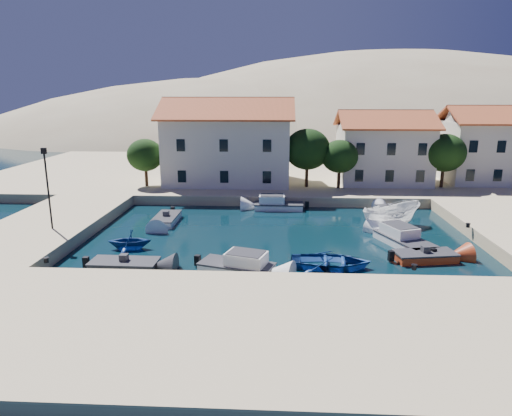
# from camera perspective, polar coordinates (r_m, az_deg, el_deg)

# --- Properties ---
(ground) EXTENTS (400.00, 400.00, 0.00)m
(ground) POSITION_cam_1_polar(r_m,az_deg,el_deg) (27.24, 2.81, -9.96)
(ground) COLOR black
(ground) RESTS_ON ground
(quay_south) EXTENTS (52.00, 12.00, 1.00)m
(quay_south) POSITION_cam_1_polar(r_m,az_deg,el_deg) (21.65, 2.74, -15.21)
(quay_south) COLOR #C5B086
(quay_south) RESTS_ON ground
(quay_west) EXTENTS (8.00, 20.00, 1.00)m
(quay_west) POSITION_cam_1_polar(r_m,az_deg,el_deg) (41.11, -24.65, -2.18)
(quay_west) COLOR #C5B086
(quay_west) RESTS_ON ground
(quay_north) EXTENTS (80.00, 36.00, 1.00)m
(quay_north) POSITION_cam_1_polar(r_m,az_deg,el_deg) (63.81, 4.79, 4.44)
(quay_north) COLOR #C5B086
(quay_north) RESTS_ON ground
(hills) EXTENTS (254.00, 176.00, 99.00)m
(hills) POSITION_cam_1_polar(r_m,az_deg,el_deg) (153.85, 10.65, 0.83)
(hills) COLOR gray
(hills) RESTS_ON ground
(building_left) EXTENTS (14.70, 9.45, 9.70)m
(building_left) POSITION_cam_1_polar(r_m,az_deg,el_deg) (53.48, -3.48, 8.49)
(building_left) COLOR beige
(building_left) RESTS_ON quay_north
(building_mid) EXTENTS (10.50, 8.40, 8.30)m
(building_mid) POSITION_cam_1_polar(r_m,az_deg,el_deg) (55.52, 15.62, 7.47)
(building_mid) COLOR beige
(building_mid) RESTS_ON quay_north
(building_right) EXTENTS (9.45, 8.40, 8.80)m
(building_right) POSITION_cam_1_polar(r_m,az_deg,el_deg) (60.17, 26.74, 7.21)
(building_right) COLOR beige
(building_right) RESTS_ON quay_north
(trees) EXTENTS (37.30, 5.30, 6.45)m
(trees) POSITION_cam_1_polar(r_m,az_deg,el_deg) (50.93, 8.14, 6.86)
(trees) COLOR #382314
(trees) RESTS_ON quay_north
(lamppost) EXTENTS (0.35, 0.25, 6.22)m
(lamppost) POSITION_cam_1_polar(r_m,az_deg,el_deg) (37.79, -24.66, 3.12)
(lamppost) COLOR black
(lamppost) RESTS_ON quay_west
(bollards) EXTENTS (29.36, 9.56, 0.30)m
(bollards) POSITION_cam_1_polar(r_m,az_deg,el_deg) (30.55, 8.15, -5.06)
(bollards) COLOR black
(bollards) RESTS_ON ground
(motorboat_grey_sw) EXTENTS (4.39, 2.01, 1.25)m
(motorboat_grey_sw) POSITION_cam_1_polar(r_m,az_deg,el_deg) (30.99, -16.12, -6.90)
(motorboat_grey_sw) COLOR #323237
(motorboat_grey_sw) RESTS_ON ground
(cabin_cruiser_south) EXTENTS (5.13, 3.35, 1.60)m
(cabin_cruiser_south) POSITION_cam_1_polar(r_m,az_deg,el_deg) (29.31, -2.45, -7.17)
(cabin_cruiser_south) COLOR white
(cabin_cruiser_south) RESTS_ON ground
(rowboat_south) EXTENTS (5.45, 4.06, 1.08)m
(rowboat_south) POSITION_cam_1_polar(r_m,az_deg,el_deg) (30.68, 9.30, -7.31)
(rowboat_south) COLOR navy
(rowboat_south) RESTS_ON ground
(motorboat_red_se) EXTENTS (4.38, 2.52, 1.25)m
(motorboat_red_se) POSITION_cam_1_polar(r_m,az_deg,el_deg) (33.38, 20.35, -5.72)
(motorboat_red_se) COLOR #9C3316
(motorboat_red_se) RESTS_ON ground
(cabin_cruiser_east) EXTENTS (3.99, 5.75, 1.60)m
(cabin_cruiser_east) POSITION_cam_1_polar(r_m,az_deg,el_deg) (36.05, 18.09, -3.78)
(cabin_cruiser_east) COLOR white
(cabin_cruiser_east) RESTS_ON ground
(boat_east) EXTENTS (6.22, 4.74, 2.27)m
(boat_east) POSITION_cam_1_polar(r_m,az_deg,el_deg) (40.84, 16.45, -2.29)
(boat_east) COLOR white
(boat_east) RESTS_ON ground
(motorboat_white_ne) EXTENTS (2.24, 3.78, 1.25)m
(motorboat_white_ne) POSITION_cam_1_polar(r_m,az_deg,el_deg) (44.91, 16.39, -0.43)
(motorboat_white_ne) COLOR white
(motorboat_white_ne) RESTS_ON ground
(rowboat_west) EXTENTS (3.34, 2.96, 1.62)m
(rowboat_west) POSITION_cam_1_polar(r_m,az_deg,el_deg) (34.99, -15.46, -4.94)
(rowboat_west) COLOR navy
(rowboat_west) RESTS_ON ground
(motorboat_white_west) EXTENTS (1.93, 4.33, 1.25)m
(motorboat_white_west) POSITION_cam_1_polar(r_m,az_deg,el_deg) (41.24, -11.14, -1.39)
(motorboat_white_west) COLOR white
(motorboat_white_west) RESTS_ON ground
(cabin_cruiser_north) EXTENTS (4.82, 2.06, 1.60)m
(cabin_cruiser_north) POSITION_cam_1_polar(r_m,az_deg,el_deg) (45.15, 2.83, 0.44)
(cabin_cruiser_north) COLOR white
(cabin_cruiser_north) RESTS_ON ground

